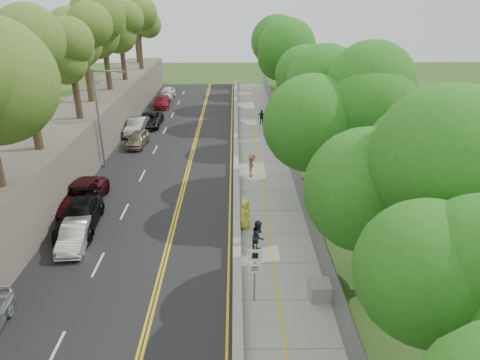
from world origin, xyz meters
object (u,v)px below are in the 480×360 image
(streetlight, at_px, (101,112))
(car_2, at_px, (79,195))
(car_1, at_px, (75,234))
(construction_barrel, at_px, (278,136))
(painter_0, at_px, (245,214))
(concrete_block, at_px, (323,290))
(person_far, at_px, (262,117))
(signpost, at_px, (255,267))

(streetlight, height_order, car_2, streetlight)
(streetlight, xyz_separation_m, car_1, (1.46, -11.99, -3.93))
(car_1, bearing_deg, streetlight, 91.14)
(construction_barrel, relative_size, painter_0, 0.52)
(concrete_block, bearing_deg, streetlight, 131.29)
(car_1, bearing_deg, person_far, 57.43)
(concrete_block, bearing_deg, construction_barrel, 90.00)
(streetlight, distance_m, person_far, 18.44)
(streetlight, bearing_deg, construction_barrel, 23.06)
(painter_0, bearing_deg, person_far, 13.53)
(car_1, height_order, painter_0, painter_0)
(painter_0, bearing_deg, car_2, 93.69)
(signpost, distance_m, car_2, 15.15)
(car_1, bearing_deg, signpost, -32.39)
(car_2, bearing_deg, painter_0, -12.12)
(concrete_block, distance_m, person_far, 28.79)
(signpost, xyz_separation_m, construction_barrel, (3.25, 23.30, -1.42))
(signpost, xyz_separation_m, concrete_block, (3.25, 0.21, -1.48))
(streetlight, relative_size, painter_0, 4.16)
(car_1, relative_size, painter_0, 2.10)
(signpost, xyz_separation_m, painter_0, (-0.30, 6.77, -0.95))
(car_2, relative_size, painter_0, 2.86)
(streetlight, height_order, painter_0, streetlight)
(streetlight, distance_m, painter_0, 15.62)
(streetlight, height_order, signpost, streetlight)
(car_1, bearing_deg, painter_0, 4.30)
(construction_barrel, xyz_separation_m, painter_0, (-3.55, -16.53, 0.47))
(concrete_block, distance_m, car_1, 14.15)
(construction_barrel, bearing_deg, streetlight, -156.94)
(concrete_block, bearing_deg, person_far, 92.45)
(streetlight, distance_m, concrete_block, 22.75)
(car_2, bearing_deg, person_far, 58.51)
(signpost, height_order, person_far, signpost)
(construction_barrel, height_order, concrete_block, construction_barrel)
(car_1, height_order, car_2, car_2)
(construction_barrel, distance_m, painter_0, 16.92)
(signpost, xyz_separation_m, car_1, (-10.05, 5.03, -1.26))
(signpost, bearing_deg, car_2, 139.02)
(car_1, xyz_separation_m, car_2, (-1.36, 4.88, 0.10))
(construction_barrel, bearing_deg, car_1, -126.05)
(signpost, relative_size, concrete_block, 2.38)
(signpost, bearing_deg, person_far, 86.01)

